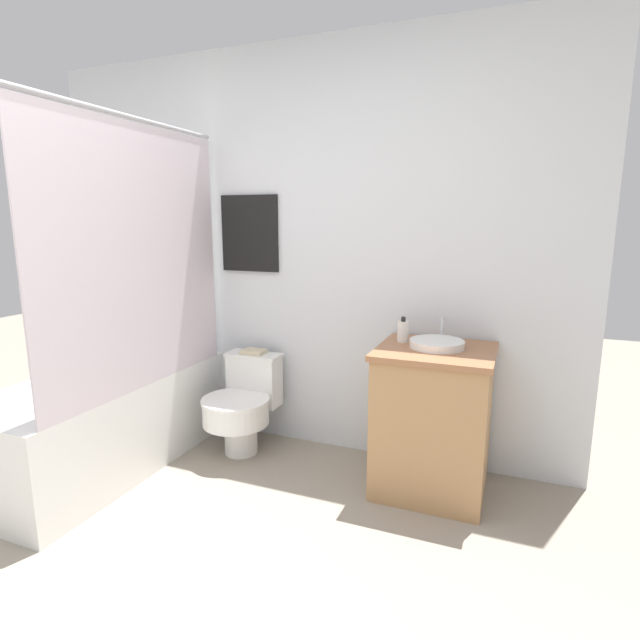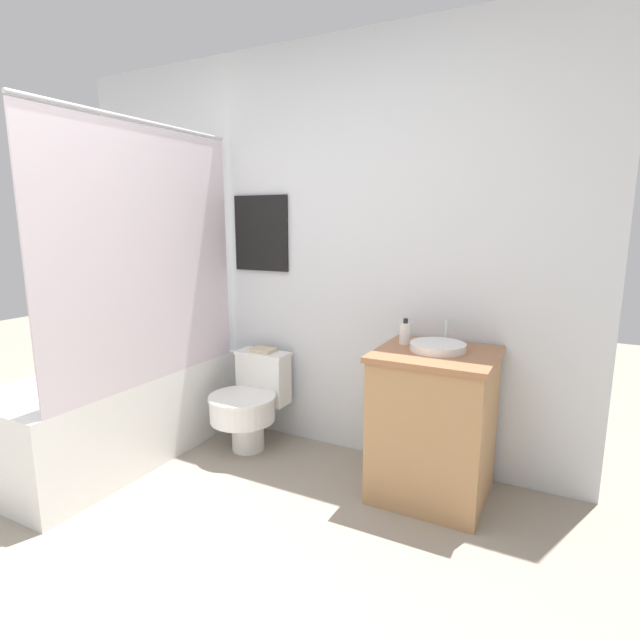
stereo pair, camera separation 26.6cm
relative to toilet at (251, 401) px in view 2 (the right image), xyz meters
name	(u,v)px [view 2 (the right image)]	position (x,y,z in m)	size (l,w,h in m)	color
ground_plane	(38,640)	(0.23, -1.62, -0.31)	(12.00, 12.00, 0.00)	gray
wall_back	(304,253)	(0.23, 0.30, 0.94)	(3.52, 0.07, 2.50)	silver
shower_area	(119,407)	(-0.66, -0.48, 0.00)	(0.71, 1.51, 1.98)	white
toilet	(251,401)	(0.00, 0.00, 0.00)	(0.42, 0.53, 0.60)	white
vanity	(433,424)	(1.19, -0.02, 0.09)	(0.60, 0.57, 0.79)	#AD7F51
sink	(438,347)	(1.19, 0.00, 0.50)	(0.29, 0.32, 0.13)	white
soap_bottle	(405,333)	(0.99, 0.06, 0.54)	(0.06, 0.06, 0.14)	silver
book_on_tank	(263,350)	(0.00, 0.15, 0.31)	(0.15, 0.11, 0.02)	beige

